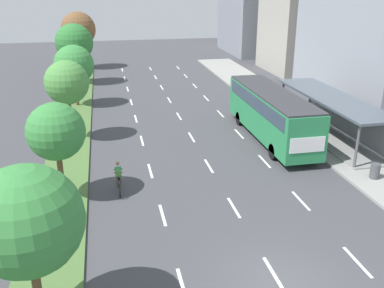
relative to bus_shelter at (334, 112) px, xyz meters
name	(u,v)px	position (x,y,z in m)	size (l,w,h in m)	color
ground_plane	(280,284)	(-9.53, -13.90, -1.87)	(140.00, 140.00, 0.00)	#424247
median_strip	(73,126)	(-17.83, 6.10, -1.81)	(2.60, 52.00, 0.12)	#4C7038
sidewalk_right	(291,113)	(-0.28, 6.10, -1.79)	(4.50, 52.00, 0.15)	gray
lane_divider_left	(139,129)	(-13.03, 4.70, -1.86)	(0.14, 48.20, 0.01)	white
lane_divider_center	(185,126)	(-9.53, 4.70, -1.86)	(0.14, 48.20, 0.01)	white
lane_divider_right	(229,123)	(-6.03, 4.70, -1.86)	(0.14, 48.20, 0.01)	white
bus_shelter	(334,112)	(0.00, 0.00, 0.00)	(2.90, 11.65, 2.86)	gray
bus	(271,110)	(-4.28, 0.72, 0.20)	(2.54, 11.29, 3.37)	#28844C
cyclist	(119,179)	(-14.90, -5.39, -1.08)	(0.46, 1.82, 1.71)	black
median_tree_nearest	(27,221)	(-17.75, -14.25, 1.99)	(3.36, 3.36, 5.43)	brown
median_tree_second	(56,132)	(-17.71, -5.50, 1.72)	(2.81, 2.81, 4.89)	brown
median_tree_third	(67,83)	(-17.71, 3.25, 2.16)	(2.93, 2.93, 5.40)	brown
median_tree_fourth	(74,65)	(-17.72, 12.00, 1.76)	(3.37, 3.37, 5.20)	brown
median_tree_fifth	(74,43)	(-18.05, 20.74, 2.49)	(3.87, 3.87, 6.18)	brown
median_tree_farthest	(78,29)	(-17.94, 29.49, 2.94)	(4.14, 4.14, 6.77)	brown
trash_bin	(375,171)	(-1.08, -6.77, -1.29)	(0.52, 0.52, 0.85)	#4C4C51
building_far_right	(258,2)	(7.90, 37.97, 5.44)	(8.75, 13.00, 14.61)	gray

